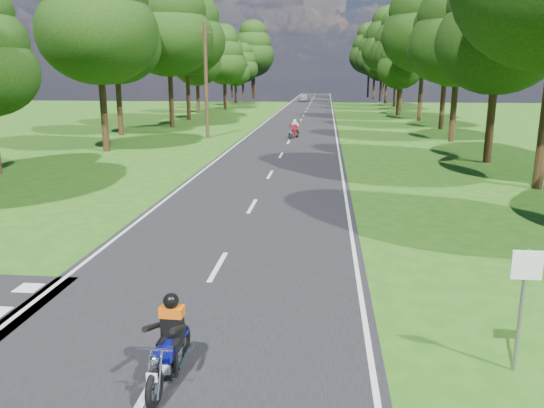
# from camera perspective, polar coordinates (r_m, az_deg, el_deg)

# --- Properties ---
(ground) EXTENTS (160.00, 160.00, 0.00)m
(ground) POSITION_cam_1_polar(r_m,az_deg,el_deg) (11.02, -7.93, -10.41)
(ground) COLOR #205513
(ground) RESTS_ON ground
(main_road) EXTENTS (7.00, 140.00, 0.02)m
(main_road) POSITION_cam_1_polar(r_m,az_deg,el_deg) (59.97, 3.41, 9.48)
(main_road) COLOR black
(main_road) RESTS_ON ground
(road_markings) EXTENTS (7.40, 140.00, 0.01)m
(road_markings) POSITION_cam_1_polar(r_m,az_deg,el_deg) (58.11, 3.19, 9.36)
(road_markings) COLOR silver
(road_markings) RESTS_ON main_road
(treeline) EXTENTS (40.00, 115.35, 14.78)m
(treeline) POSITION_cam_1_polar(r_m,az_deg,el_deg) (69.93, 5.10, 16.82)
(treeline) COLOR black
(treeline) RESTS_ON ground
(telegraph_pole) EXTENTS (1.20, 0.26, 8.00)m
(telegraph_pole) POSITION_cam_1_polar(r_m,az_deg,el_deg) (38.70, -7.10, 13.06)
(telegraph_pole) COLOR #382616
(telegraph_pole) RESTS_ON ground
(road_sign) EXTENTS (0.45, 0.07, 2.00)m
(road_sign) POSITION_cam_1_polar(r_m,az_deg,el_deg) (8.88, 25.44, -8.38)
(road_sign) COLOR slate
(road_sign) RESTS_ON ground
(rider_near_blue) EXTENTS (0.59, 1.61, 1.33)m
(rider_near_blue) POSITION_cam_1_polar(r_m,az_deg,el_deg) (8.20, -11.05, -14.14)
(rider_near_blue) COLOR #0C1189
(rider_near_blue) RESTS_ON main_road
(rider_far_red) EXTENTS (1.00, 1.68, 1.33)m
(rider_far_red) POSITION_cam_1_polar(r_m,az_deg,el_deg) (38.44, 2.36, 8.09)
(rider_far_red) COLOR #AF0D29
(rider_far_red) RESTS_ON main_road
(distant_car) EXTENTS (2.14, 3.96, 1.28)m
(distant_car) POSITION_cam_1_polar(r_m,az_deg,el_deg) (90.62, 3.49, 11.34)
(distant_car) COLOR silver
(distant_car) RESTS_ON main_road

